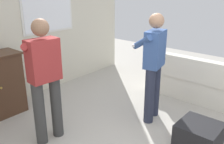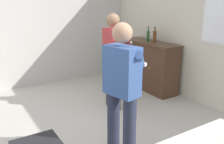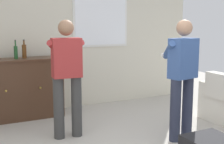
% 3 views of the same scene
% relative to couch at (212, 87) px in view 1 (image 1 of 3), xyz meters
% --- Properties ---
extents(wall_back_with_window, '(5.20, 0.15, 2.80)m').
position_rel_couch_xyz_m(wall_back_with_window, '(-1.93, 2.88, 1.09)').
color(wall_back_with_window, beige).
rests_on(wall_back_with_window, ground).
extents(couch, '(0.57, 2.47, 0.83)m').
position_rel_couch_xyz_m(couch, '(0.00, 0.00, 0.00)').
color(couch, silver).
rests_on(couch, ground).
extents(ottoman, '(0.51, 0.51, 0.37)m').
position_rel_couch_xyz_m(ottoman, '(-1.45, -0.36, -0.13)').
color(ottoman, black).
rests_on(ottoman, ground).
extents(person_standing_left, '(0.56, 0.49, 1.68)m').
position_rel_couch_xyz_m(person_standing_left, '(-2.56, 1.34, 0.62)').
color(person_standing_left, '#383838').
rests_on(person_standing_left, ground).
extents(person_standing_right, '(0.55, 0.51, 1.68)m').
position_rel_couch_xyz_m(person_standing_right, '(-1.15, 0.56, 0.62)').
color(person_standing_right, '#282D42').
rests_on(person_standing_right, ground).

